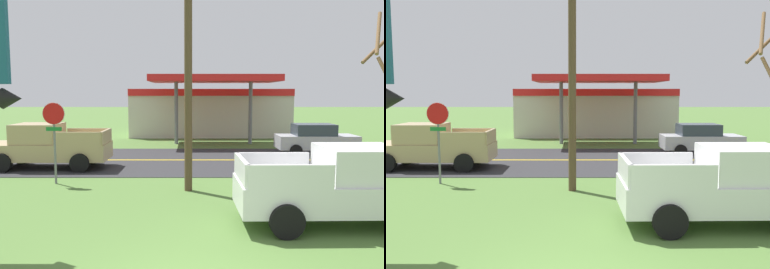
% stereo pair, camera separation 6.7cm
% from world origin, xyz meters
% --- Properties ---
extents(road_asphalt, '(140.00, 8.00, 0.02)m').
position_xyz_m(road_asphalt, '(0.00, 13.00, 0.01)').
color(road_asphalt, '#2B2B2D').
rests_on(road_asphalt, ground).
extents(road_centre_line, '(126.00, 0.20, 0.01)m').
position_xyz_m(road_centre_line, '(0.00, 13.00, 0.02)').
color(road_centre_line, gold).
rests_on(road_centre_line, road_asphalt).
extents(stop_sign, '(0.80, 0.08, 2.95)m').
position_xyz_m(stop_sign, '(-5.01, 8.01, 2.03)').
color(stop_sign, slate).
rests_on(stop_sign, ground).
extents(utility_pole, '(1.85, 0.26, 8.10)m').
position_xyz_m(utility_pole, '(-0.18, 7.01, 4.34)').
color(utility_pole, brown).
rests_on(utility_pole, ground).
extents(gas_station, '(12.00, 11.50, 4.40)m').
position_xyz_m(gas_station, '(1.32, 25.05, 1.94)').
color(gas_station, beige).
rests_on(gas_station, ground).
extents(pickup_white_parked_on_lawn, '(5.24, 2.32, 1.96)m').
position_xyz_m(pickup_white_parked_on_lawn, '(3.73, 3.59, 0.96)').
color(pickup_white_parked_on_lawn, silver).
rests_on(pickup_white_parked_on_lawn, ground).
extents(pickup_tan_on_road, '(5.20, 2.24, 1.96)m').
position_xyz_m(pickup_tan_on_road, '(-6.38, 11.00, 0.96)').
color(pickup_tan_on_road, tan).
rests_on(pickup_tan_on_road, ground).
extents(car_silver_far_lane, '(4.20, 2.00, 1.64)m').
position_xyz_m(car_silver_far_lane, '(6.59, 15.00, 0.83)').
color(car_silver_far_lane, '#A8AAAF').
rests_on(car_silver_far_lane, ground).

